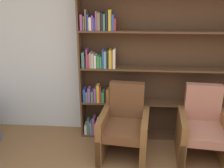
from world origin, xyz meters
name	(u,v)px	position (x,y,z in m)	size (l,w,h in m)	color
wall_back	(135,47)	(0.00, 2.49, 1.38)	(12.00, 0.06, 2.75)	silver
bookshelf	(147,70)	(0.19, 2.33, 1.07)	(2.41, 0.30, 2.19)	brown
armchair_leather	(124,126)	(-0.12, 1.78, 0.42)	(0.71, 0.74, 0.98)	brown
armchair_cushioned	(203,129)	(0.93, 1.78, 0.42)	(0.70, 0.74, 0.98)	brown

